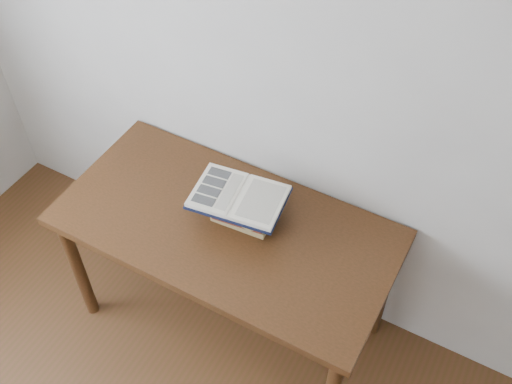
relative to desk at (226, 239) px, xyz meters
The scene contains 3 objects.
desk is the anchor object (origin of this frame).
book_stack 0.18m from the desk, 60.46° to the left, with size 0.27×0.20×0.12m.
open_book 0.24m from the desk, 58.24° to the left, with size 0.41×0.31×0.03m.
Camera 1 is at (0.77, 0.07, 2.70)m, focal length 42.00 mm.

